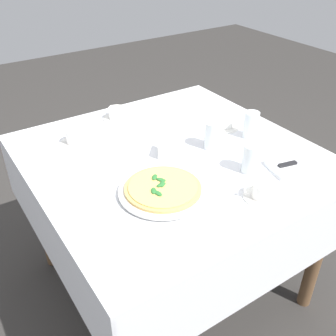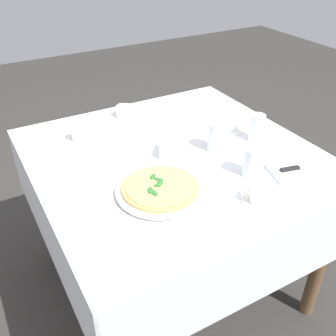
# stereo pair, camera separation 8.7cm
# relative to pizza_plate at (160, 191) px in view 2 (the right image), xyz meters

# --- Properties ---
(ground_plane) EXTENTS (8.00, 8.00, 0.00)m
(ground_plane) POSITION_rel_pizza_plate_xyz_m (0.17, 0.20, -0.76)
(ground_plane) COLOR #33302D
(dining_table) EXTENTS (1.10, 1.10, 0.75)m
(dining_table) POSITION_rel_pizza_plate_xyz_m (0.17, 0.20, -0.14)
(dining_table) COLOR white
(dining_table) RESTS_ON ground_plane
(pizza_plate) EXTENTS (0.31, 0.31, 0.02)m
(pizza_plate) POSITION_rel_pizza_plate_xyz_m (0.00, 0.00, 0.00)
(pizza_plate) COLOR white
(pizza_plate) RESTS_ON dining_table
(pizza) EXTENTS (0.27, 0.27, 0.02)m
(pizza) POSITION_rel_pizza_plate_xyz_m (-0.00, 0.00, 0.01)
(pizza) COLOR #DBAD60
(pizza) RESTS_ON pizza_plate
(coffee_cup_far_right) EXTENTS (0.13, 0.13, 0.06)m
(coffee_cup_far_right) POSITION_rel_pizza_plate_xyz_m (0.27, -0.21, 0.02)
(coffee_cup_far_right) COLOR white
(coffee_cup_far_right) RESTS_ON dining_table
(coffee_cup_center_back) EXTENTS (0.13, 0.13, 0.06)m
(coffee_cup_center_back) POSITION_rel_pizza_plate_xyz_m (0.14, 0.62, 0.01)
(coffee_cup_center_back) COLOR white
(coffee_cup_center_back) RESTS_ON dining_table
(coffee_cup_right_edge) EXTENTS (0.13, 0.13, 0.06)m
(coffee_cup_right_edge) POSITION_rel_pizza_plate_xyz_m (-0.11, 0.50, 0.02)
(coffee_cup_right_edge) COLOR white
(coffee_cup_right_edge) RESTS_ON dining_table
(coffee_cup_near_left) EXTENTS (0.13, 0.13, 0.06)m
(coffee_cup_near_left) POSITION_rel_pizza_plate_xyz_m (0.51, 0.27, 0.01)
(coffee_cup_near_left) COLOR white
(coffee_cup_near_left) RESTS_ON dining_table
(water_glass_back_corner) EXTENTS (0.07, 0.07, 0.11)m
(water_glass_back_corner) POSITION_rel_pizza_plate_xyz_m (0.35, -0.06, 0.04)
(water_glass_back_corner) COLOR white
(water_glass_back_corner) RESTS_ON dining_table
(water_glass_near_right) EXTENTS (0.06, 0.06, 0.12)m
(water_glass_near_right) POSITION_rel_pizza_plate_xyz_m (0.54, 0.14, 0.04)
(water_glass_near_right) COLOR white
(water_glass_near_right) RESTS_ON dining_table
(water_glass_left_edge) EXTENTS (0.07, 0.07, 0.12)m
(water_glass_left_edge) POSITION_rel_pizza_plate_xyz_m (0.34, 0.16, 0.04)
(water_glass_left_edge) COLOR white
(water_glass_left_edge) RESTS_ON dining_table
(napkin_folded) EXTENTS (0.25, 0.18, 0.02)m
(napkin_folded) POSITION_rel_pizza_plate_xyz_m (0.52, -0.14, -0.00)
(napkin_folded) COLOR white
(napkin_folded) RESTS_ON dining_table
(dinner_knife) EXTENTS (0.19, 0.06, 0.01)m
(dinner_knife) POSITION_rel_pizza_plate_xyz_m (0.52, -0.14, 0.01)
(dinner_knife) COLOR silver
(dinner_knife) RESTS_ON napkin_folded
(menu_card) EXTENTS (0.06, 0.07, 0.06)m
(menu_card) POSITION_rel_pizza_plate_xyz_m (0.14, 0.23, 0.02)
(menu_card) COLOR white
(menu_card) RESTS_ON dining_table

